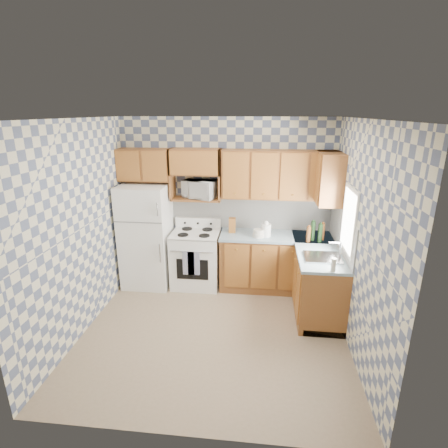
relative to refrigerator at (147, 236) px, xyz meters
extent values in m
plane|color=#836D53|center=(1.27, -1.25, -0.84)|extent=(3.40, 3.40, 0.00)
cube|color=slate|center=(1.27, 0.35, 0.51)|extent=(3.40, 0.02, 2.70)
cube|color=slate|center=(2.97, -1.25, 0.51)|extent=(0.02, 3.20, 2.70)
cube|color=silver|center=(1.68, 0.34, 0.36)|extent=(2.60, 0.02, 0.56)
cube|color=silver|center=(2.96, -0.45, 0.36)|extent=(0.02, 1.60, 0.56)
cube|color=white|center=(0.00, 0.00, 0.00)|extent=(0.75, 0.70, 1.68)
cube|color=white|center=(0.80, 0.03, -0.39)|extent=(0.76, 0.65, 0.90)
cube|color=silver|center=(0.80, 0.03, 0.07)|extent=(0.76, 0.65, 0.02)
cube|color=white|center=(0.80, 0.30, 0.16)|extent=(0.76, 0.08, 0.17)
cube|color=navy|center=(0.75, -0.32, -0.30)|extent=(0.18, 0.02, 0.39)
cube|color=navy|center=(0.83, -0.32, -0.30)|extent=(0.18, 0.02, 0.39)
cube|color=brown|center=(2.10, 0.05, -0.40)|extent=(1.75, 0.60, 0.88)
cube|color=brown|center=(2.67, -0.45, -0.40)|extent=(0.60, 1.60, 0.88)
cube|color=gray|center=(2.10, 0.05, 0.06)|extent=(1.77, 0.63, 0.04)
cube|color=gray|center=(2.67, -0.45, 0.06)|extent=(0.63, 1.60, 0.04)
cube|color=brown|center=(2.10, 0.19, 1.01)|extent=(1.75, 0.33, 0.74)
cube|color=brown|center=(-0.02, 0.19, 1.13)|extent=(0.82, 0.33, 0.50)
cube|color=brown|center=(2.81, 0.00, 1.01)|extent=(0.33, 0.70, 0.74)
cube|color=brown|center=(0.80, 0.19, 0.60)|extent=(0.80, 0.33, 0.03)
imported|color=white|center=(0.87, 0.21, 0.75)|extent=(0.61, 0.50, 0.29)
cube|color=#B7B7BC|center=(2.67, -0.80, 0.09)|extent=(0.48, 0.40, 0.03)
cube|color=silver|center=(2.96, -0.80, 0.61)|extent=(0.02, 0.66, 0.86)
cylinder|color=black|center=(2.62, -0.13, 0.23)|extent=(0.07, 0.07, 0.30)
cylinder|color=black|center=(2.72, -0.19, 0.22)|extent=(0.07, 0.07, 0.28)
cylinder|color=#532E14|center=(2.77, -0.09, 0.21)|extent=(0.07, 0.07, 0.26)
cylinder|color=#532E14|center=(2.55, -0.21, 0.20)|extent=(0.07, 0.07, 0.24)
cube|color=brown|center=(1.39, 0.10, 0.20)|extent=(0.12, 0.12, 0.24)
cylinder|color=white|center=(1.93, -0.03, 0.18)|extent=(0.15, 0.15, 0.19)
cylinder|color=beige|center=(2.74, -1.20, 0.17)|extent=(0.06, 0.06, 0.17)
camera|label=1|loc=(1.84, -5.19, 1.94)|focal=28.00mm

